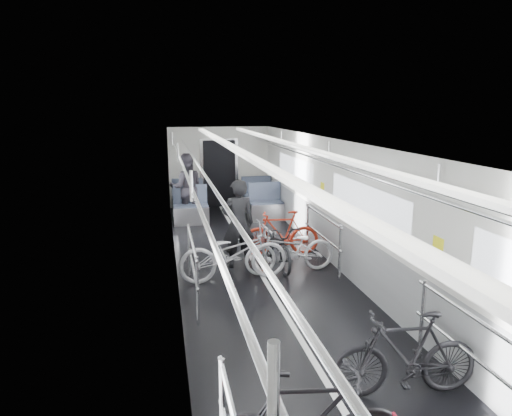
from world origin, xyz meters
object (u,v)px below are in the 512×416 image
Objects in this scene: bike_right_far at (281,233)px; bike_aisle at (277,244)px; person_standing at (238,224)px; person_seated at (187,188)px; bike_right_mid at (290,249)px; bike_right_near at (406,355)px; bike_left_far at (234,253)px.

bike_right_far is 0.65m from bike_aisle.
person_seated is at bearing -81.33° from person_standing.
bike_right_mid is 1.06× the size of bike_aisle.
bike_aisle is (-0.24, -0.60, -0.04)m from bike_right_far.
bike_right_near is 4.77m from bike_right_far.
bike_right_mid is 0.43m from bike_aisle.
person_standing is (-0.88, 0.51, 0.39)m from bike_right_mid.
person_seated is (-0.74, 3.77, 0.06)m from person_standing.
bike_right_mid is 0.95× the size of person_seated.
bike_right_near is 0.87× the size of person_seated.
person_seated is at bearing 3.67° from bike_left_far.
person_standing reaches higher than bike_right_near.
person_standing is (0.19, 0.67, 0.34)m from bike_left_far.
bike_right_far is at bearing -155.28° from person_standing.
person_seated is (-1.48, 3.87, 0.48)m from bike_aisle.
bike_right_mid is (-0.18, 3.76, -0.02)m from bike_right_near.
bike_aisle is at bearing -165.54° from bike_right_mid.
bike_right_near is at bearing 101.37° from person_standing.
bike_right_far is at bearing 117.71° from person_seated.
bike_right_mid is at bearing 0.44° from bike_right_far.
bike_right_near is 4.18m from bike_aisle.
bike_left_far is 1.65m from bike_right_far.
bike_right_mid is 1.09m from person_standing.
bike_right_near is at bearing 6.92° from bike_right_far.
bike_right_near reaches higher than bike_right_mid.
person_standing is at bearing -19.38° from bike_left_far.
bike_left_far reaches higher than bike_right_far.
person_standing is (-0.97, -0.50, 0.38)m from bike_right_far.
bike_right_mid is (1.07, 0.16, -0.05)m from bike_left_far.
bike_left_far is at bearing -38.90° from bike_right_far.
bike_left_far is 1.18× the size of bike_aisle.
bike_left_far is 1.11× the size of bike_right_mid.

